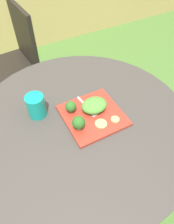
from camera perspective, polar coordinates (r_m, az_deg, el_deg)
The scene contains 11 objects.
ground_plane at distance 1.63m, azimuth -1.03°, elevation -18.32°, with size 12.00×12.00×0.00m, color #4C7533.
patio_table at distance 1.18m, azimuth -1.36°, elevation -8.49°, with size 1.06×1.06×0.72m.
patio_chair at distance 1.84m, azimuth -18.85°, elevation 14.08°, with size 0.47×0.47×0.90m.
salad_plate at distance 1.01m, azimuth 1.57°, elevation -0.89°, with size 0.27×0.27×0.01m, color #AD3323.
drinking_glass at distance 1.02m, azimuth -13.55°, elevation 1.38°, with size 0.09×0.09×0.11m.
fork at distance 1.03m, azimuth 0.28°, elevation 1.06°, with size 0.03×0.15×0.00m.
lettuce_mound at distance 1.01m, azimuth 1.98°, elevation 1.81°, with size 0.13×0.10×0.05m, color #519338.
broccoli_floret_0 at distance 1.00m, azimuth -4.42°, elevation 1.45°, with size 0.05×0.05×0.06m.
broccoli_floret_1 at distance 0.92m, azimuth -2.31°, elevation -2.91°, with size 0.06×0.06×0.07m.
cucumber_slice_0 at distance 0.99m, azimuth 7.61°, elevation -2.00°, with size 0.04×0.04×0.01m, color #8EB766.
cucumber_slice_1 at distance 0.97m, azimuth 3.81°, elevation -3.20°, with size 0.06×0.06×0.01m, color #8EB766.
Camera 1 is at (-0.28, -0.58, 1.49)m, focal length 33.80 mm.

